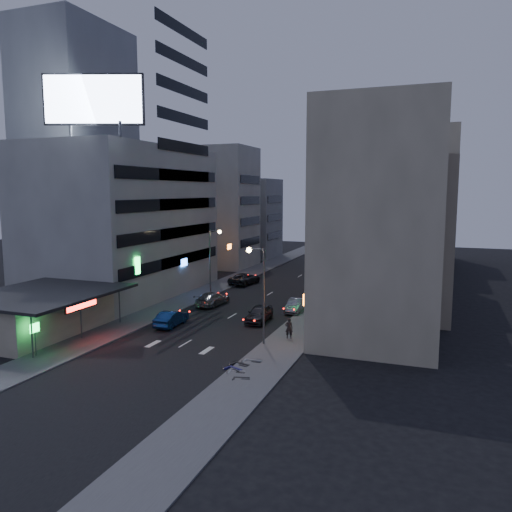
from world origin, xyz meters
The scene contains 29 objects.
ground centered at (0.00, 0.00, 0.00)m, with size 180.00×180.00×0.00m, color black.
sidewalk_left centered at (-8.00, 30.00, 0.06)m, with size 4.00×120.00×0.12m, color #4C4C4F.
sidewalk_right centered at (8.00, 30.00, 0.06)m, with size 4.00×120.00×0.12m, color #4C4C4F.
food_court centered at (-13.90, 2.00, 1.98)m, with size 11.00×13.00×3.88m.
white_building centered at (-17.00, 20.00, 9.00)m, with size 14.00×24.00×18.00m, color #B0B0AB.
grey_tower centered at (-26.00, 23.00, 17.00)m, with size 10.00×14.00×34.00m, color gray.
shophouse_near centered at (15.00, 10.50, 10.00)m, with size 10.00×11.00×20.00m, color beige.
shophouse_mid centered at (15.50, 22.00, 8.00)m, with size 11.00×12.00×16.00m, color tan.
shophouse_far centered at (15.00, 35.00, 11.00)m, with size 10.00×14.00×22.00m, color beige.
far_left_a centered at (-15.50, 45.00, 10.00)m, with size 11.00×10.00×20.00m, color #B0B0AB.
far_left_b centered at (-16.00, 58.00, 7.50)m, with size 12.00×10.00×15.00m, color gray.
far_right_a centered at (15.50, 50.00, 9.00)m, with size 11.00×12.00×18.00m, color tan.
far_right_b centered at (16.00, 64.00, 12.00)m, with size 12.00×12.00×24.00m, color beige.
billboard centered at (-12.99, 9.97, 21.66)m, with size 9.52×3.75×6.20m.
street_lamp_right_near centered at (5.90, 6.00, 5.36)m, with size 1.60×0.44×8.02m.
street_lamp_left centered at (-5.90, 22.00, 5.36)m, with size 1.60×0.44×8.02m.
street_lamp_right_far centered at (5.90, 40.00, 5.36)m, with size 1.60×0.44×8.02m.
parked_car_right_near centered at (3.39, 12.89, 0.81)m, with size 1.92×4.76×1.62m, color #26262B.
parked_car_right_mid centered at (5.60, 17.96, 0.69)m, with size 1.46×4.18×1.38m, color gray.
parked_car_left centered at (-5.33, 30.83, 0.78)m, with size 2.58×5.60×1.56m, color #29292F.
parked_car_right_far centered at (5.60, 32.90, 0.64)m, with size 1.80×4.43×1.29m, color #92949A.
road_car_blue centered at (-3.90, 8.50, 0.74)m, with size 1.57×4.50×1.48m, color navy.
road_car_silver centered at (-3.95, 17.68, 0.76)m, with size 2.13×5.23×1.52m, color #9A9DA1.
person centered at (7.84, 8.15, 1.02)m, with size 0.66×0.43×1.80m, color black.
scooter_black_a centered at (8.00, -1.47, 0.63)m, with size 1.69×0.56×1.03m, color black, non-canonical shape.
scooter_silver_a centered at (7.29, -0.49, 0.65)m, with size 1.75×0.58×1.07m, color #979A9E, non-canonical shape.
scooter_blue centered at (7.01, -0.36, 0.70)m, with size 1.90×0.63×1.16m, color navy, non-canonical shape.
scooter_black_b centered at (7.13, 0.75, 0.72)m, with size 1.97×0.66×1.20m, color black, non-canonical shape.
scooter_silver_b centered at (7.63, 1.98, 0.73)m, with size 2.00×0.67×1.22m, color #9A9CA1, non-canonical shape.
Camera 1 is at (19.80, -31.93, 12.73)m, focal length 35.00 mm.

